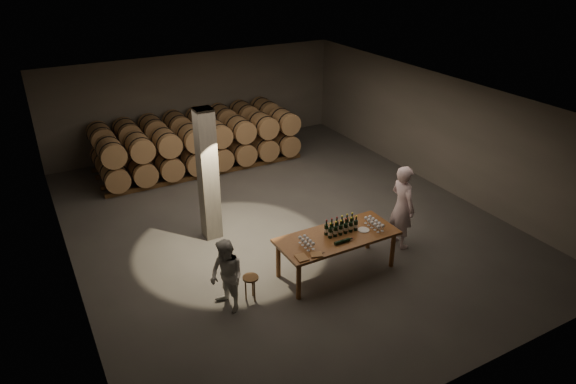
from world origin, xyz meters
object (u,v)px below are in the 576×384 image
notebook_near (316,255)px  stool (251,281)px  plate (364,230)px  person_man (402,207)px  person_woman (227,276)px  tasting_table (337,240)px  bottle_cluster (341,227)px

notebook_near → stool: (-1.24, 0.44, -0.48)m
plate → person_man: (1.29, 0.28, 0.10)m
stool → person_man: size_ratio=0.26×
notebook_near → person_woman: size_ratio=0.15×
tasting_table → stool: (-2.02, 0.02, -0.36)m
plate → person_woman: bearing=178.9°
stool → plate: bearing=-2.3°
tasting_table → person_woman: 2.53m
plate → person_man: size_ratio=0.12×
stool → person_man: (3.92, 0.17, 0.57)m
plate → stool: plate is taller
tasting_table → person_woman: bearing=-179.3°
tasting_table → stool: tasting_table is taller
stool → person_man: 3.96m
notebook_near → plate: bearing=33.0°
tasting_table → notebook_near: (-0.78, -0.43, 0.12)m
tasting_table → bottle_cluster: bottle_cluster is taller
bottle_cluster → person_man: 1.77m
notebook_near → person_woman: (-1.75, 0.39, -0.16)m
bottle_cluster → person_woman: person_woman is taller
person_man → plate: bearing=103.7°
person_man → person_woman: 4.44m
bottle_cluster → plate: 0.52m
notebook_near → person_woman: 1.80m
tasting_table → notebook_near: size_ratio=11.20×
person_man → stool: bearing=93.8°
bottle_cluster → plate: bottle_cluster is taller
notebook_near → stool: bearing=179.7°
tasting_table → person_man: 1.92m
tasting_table → notebook_near: bearing=-151.4°
tasting_table → bottle_cluster: 0.28m
plate → bottle_cluster: bearing=161.1°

